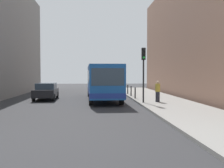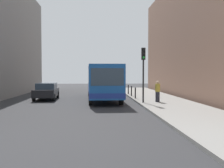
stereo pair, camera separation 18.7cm
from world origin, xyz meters
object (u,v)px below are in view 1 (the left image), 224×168
bus (103,80)px  car_beside_bus (46,91)px  bollard_mid (131,91)px  bollard_far (128,89)px  bollard_near (135,93)px  traffic_light (144,64)px  pedestrian_near_signal (158,91)px

bus → car_beside_bus: (-5.00, 0.52, -0.94)m
bollard_mid → bollard_far: bearing=90.0°
car_beside_bus → bollard_near: bearing=172.0°
traffic_light → car_beside_bus: bearing=151.3°
traffic_light → bollard_mid: size_ratio=4.32×
bus → bollard_mid: (2.83, 2.24, -1.10)m
car_beside_bus → bollard_mid: size_ratio=4.68×
bollard_near → traffic_light: bearing=-88.3°
bollard_far → pedestrian_near_signal: (1.28, -8.27, 0.32)m
bus → pedestrian_near_signal: bearing=138.5°
bollard_mid → pedestrian_near_signal: 5.82m
traffic_light → bollard_near: (-0.10, 3.45, -2.38)m
bollard_mid → pedestrian_near_signal: size_ratio=0.59×
car_beside_bus → pedestrian_near_signal: size_ratio=2.76×
bus → pedestrian_near_signal: (4.11, -3.43, -0.78)m
bollard_near → pedestrian_near_signal: size_ratio=0.59×
traffic_light → bus: bearing=127.5°
car_beside_bus → pedestrian_near_signal: bearing=155.0°
car_beside_bus → bollard_far: (7.82, 4.33, -0.16)m
traffic_light → bollard_mid: (-0.10, 6.05, -2.38)m
bollard_near → bollard_far: bearing=90.0°
traffic_light → bollard_far: bearing=90.7°
traffic_light → pedestrian_near_signal: traffic_light is taller
bollard_mid → car_beside_bus: bearing=-167.6°
bollard_near → bollard_mid: size_ratio=1.00×
bus → car_beside_bus: bearing=-7.5°
bus → pedestrian_near_signal: 5.40m
bollard_mid → bollard_far: same height
car_beside_bus → traffic_light: bearing=149.7°
bollard_mid → bus: bearing=-141.6°
pedestrian_near_signal → bollard_mid: bearing=-165.2°
car_beside_bus → bollard_far: bearing=-152.6°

